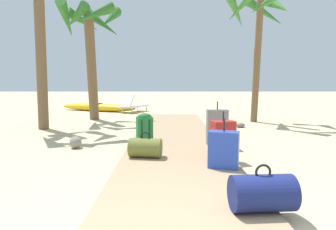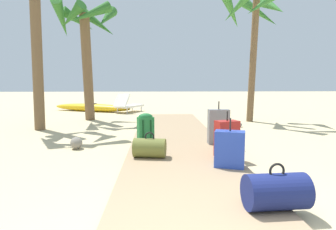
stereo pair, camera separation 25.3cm
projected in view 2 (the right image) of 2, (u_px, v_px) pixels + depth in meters
The scene contains 15 objects.
ground_plane at pixel (179, 152), 5.64m from camera, with size 60.00×60.00×0.00m, color #CCB789.
boardwalk at pixel (176, 140), 6.57m from camera, with size 1.88×9.39×0.08m, color tan.
suitcase_grey at pixel (218, 127), 5.97m from camera, with size 0.42×0.23×0.87m.
duffel_bag_olive at pixel (150, 148), 4.92m from camera, with size 0.58×0.40×0.43m.
suitcase_red at pixel (227, 139), 4.96m from camera, with size 0.42×0.32×0.78m.
backpack_green at pixel (146, 127), 6.22m from camera, with size 0.38×0.30×0.60m.
duffel_bag_navy at pixel (276, 191), 2.94m from camera, with size 0.64×0.41×0.48m.
suitcase_blue at pixel (230, 149), 4.37m from camera, with size 0.49×0.36×0.74m.
palm_tree_far_left at pixel (86, 32), 9.70m from camera, with size 1.98×2.17×3.95m.
palm_tree_far_right at pixel (253, 16), 9.33m from camera, with size 2.28×2.29×4.27m.
lounge_chair at pixel (128, 105), 12.53m from camera, with size 1.24×1.61×0.82m.
kayak at pixel (92, 107), 12.96m from camera, with size 3.77×2.00×0.35m.
rock_left_far at pixel (76, 143), 5.89m from camera, with size 0.31×0.23×0.24m, color gray.
rock_right_mid at pixel (238, 125), 8.66m from camera, with size 0.25×0.27×0.13m, color slate.
rock_right_near at pixel (235, 136), 6.96m from camera, with size 0.17×0.17×0.10m, color gray.
Camera 2 is at (-0.41, -1.75, 1.37)m, focal length 31.41 mm.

